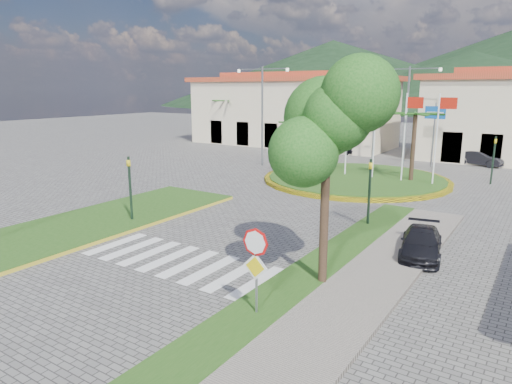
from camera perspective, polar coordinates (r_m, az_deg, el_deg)
The scene contains 22 objects.
ground at distance 15.12m, azimuth -20.55°, elevation -12.66°, with size 160.00×160.00×0.00m, color #5C5957.
sidewalk_right at distance 12.76m, azimuth 4.36°, elevation -16.40°, with size 4.00×28.00×0.15m, color gray.
verge_right at distance 13.30m, azimuth -0.32°, elevation -14.99°, with size 1.60×28.00×0.18m, color #204B15.
median_left at distance 23.38m, azimuth -18.24°, elevation -3.23°, with size 5.00×14.00×0.18m, color #204B15.
crosswalk at distance 17.52m, azimuth -9.90°, elevation -8.42°, with size 8.00×3.00×0.01m, color silver.
roundabout_island at distance 32.45m, azimuth 12.33°, elevation 1.66°, with size 12.70×12.70×6.00m.
stop_sign at distance 12.52m, azimuth -0.04°, elevation -8.28°, with size 0.80×0.11×2.65m.
deciduous_tree at distance 14.10m, azimuth 8.92°, elevation 8.11°, with size 3.60×3.60×6.80m.
traffic_light_left at distance 22.28m, azimuth -15.48°, elevation 1.09°, with size 0.15×0.18×3.20m.
traffic_light_right at distance 21.38m, azimuth 14.02°, elevation 0.69°, with size 0.15×0.18×3.20m.
traffic_light_far at distance 34.23m, azimuth 27.58°, elevation 4.07°, with size 0.18×0.15×3.20m.
direction_sign_west at distance 41.08m, azimuth 14.53°, elevation 8.57°, with size 1.60×0.14×5.20m.
direction_sign_east at distance 39.74m, azimuth 21.41°, elevation 7.97°, with size 1.60×0.14×5.20m.
street_lamp_centre at distance 39.21m, azimuth 18.33°, elevation 9.57°, with size 4.80×0.16×8.00m.
street_lamp_west at distance 37.77m, azimuth 0.79°, elevation 10.11°, with size 4.80×0.16×8.00m.
building_left at distance 52.38m, azimuth 4.49°, elevation 10.19°, with size 23.32×9.54×8.05m.
hill_far_west at distance 162.06m, azimuth 9.50°, elevation 14.34°, with size 140.00×140.00×22.00m, color black.
hill_near_back at distance 139.44m, azimuth 25.20°, elevation 12.36°, with size 110.00×110.00×16.00m, color black.
white_van at distance 48.32m, azimuth 7.40°, elevation 5.97°, with size 2.02×4.37×1.21m, color silver.
car_dark_a at distance 46.27m, azimuth 10.59°, elevation 5.64°, with size 1.59×3.95×1.35m, color black.
car_dark_b at distance 42.29m, azimuth 26.23°, elevation 3.79°, with size 1.29×3.69×1.22m, color black.
car_side_right at distance 18.65m, azimuth 19.94°, elevation -6.01°, with size 1.47×3.60×1.05m, color black.
Camera 1 is at (11.33, -7.78, 6.30)m, focal length 32.00 mm.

